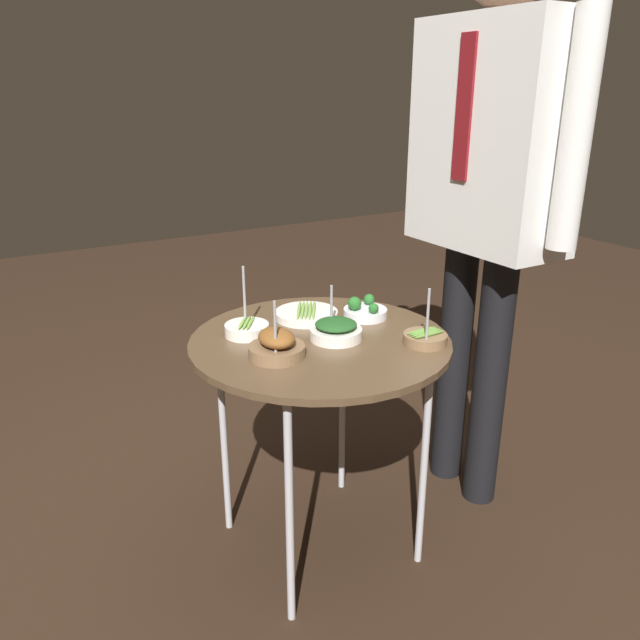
{
  "coord_description": "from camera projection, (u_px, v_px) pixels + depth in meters",
  "views": [
    {
      "loc": [
        1.27,
        -0.75,
        1.25
      ],
      "look_at": [
        0.0,
        0.0,
        0.69
      ],
      "focal_mm": 35.0,
      "sensor_mm": 36.0,
      "label": 1
    }
  ],
  "objects": [
    {
      "name": "bowl_asparagus_front_center",
      "position": [
        306.0,
        314.0,
        1.73
      ],
      "size": [
        0.17,
        0.17,
        0.03
      ],
      "color": "silver",
      "rests_on": "serving_cart"
    },
    {
      "name": "bowl_asparagus_front_left",
      "position": [
        425.0,
        338.0,
        1.55
      ],
      "size": [
        0.11,
        0.11,
        0.15
      ],
      "color": "brown",
      "rests_on": "serving_cart"
    },
    {
      "name": "bowl_broccoli_back_left",
      "position": [
        365.0,
        311.0,
        1.73
      ],
      "size": [
        0.12,
        0.12,
        0.06
      ],
      "color": "silver",
      "rests_on": "serving_cart"
    },
    {
      "name": "serving_cart",
      "position": [
        320.0,
        354.0,
        1.61
      ],
      "size": [
        0.67,
        0.67,
        0.64
      ],
      "color": "brown",
      "rests_on": "ground_plane"
    },
    {
      "name": "bowl_roast_mid_right",
      "position": [
        277.0,
        346.0,
        1.47
      ],
      "size": [
        0.13,
        0.13,
        0.15
      ],
      "color": "brown",
      "rests_on": "serving_cart"
    },
    {
      "name": "bowl_spinach_mid_left",
      "position": [
        336.0,
        330.0,
        1.58
      ],
      "size": [
        0.13,
        0.13,
        0.13
      ],
      "color": "silver",
      "rests_on": "serving_cart"
    },
    {
      "name": "bowl_asparagus_back_right",
      "position": [
        247.0,
        329.0,
        1.61
      ],
      "size": [
        0.11,
        0.11,
        0.18
      ],
      "color": "silver",
      "rests_on": "serving_cart"
    },
    {
      "name": "waiter_figure",
      "position": [
        490.0,
        165.0,
        1.73
      ],
      "size": [
        0.61,
        0.23,
        1.64
      ],
      "color": "black",
      "rests_on": "ground_plane"
    },
    {
      "name": "ground_plane",
      "position": [
        320.0,
        542.0,
        1.82
      ],
      "size": [
        8.0,
        8.0,
        0.0
      ],
      "primitive_type": "plane",
      "color": "black"
    }
  ]
}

